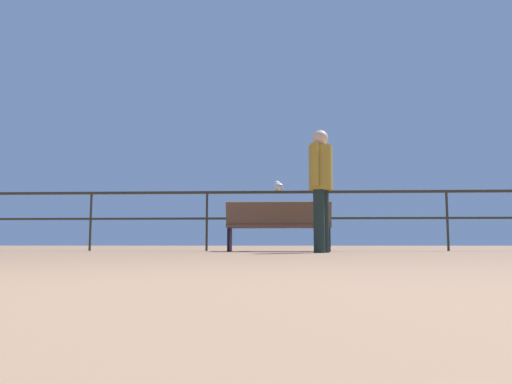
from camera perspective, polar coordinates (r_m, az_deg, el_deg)
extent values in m
plane|color=#956E51|center=(1.24, -9.13, -12.12)|extent=(60.00, 60.00, 0.00)
cube|color=#322D1E|center=(9.21, 1.16, -0.03)|extent=(24.43, 0.05, 0.05)
cube|color=#322D1E|center=(9.17, 1.16, -3.09)|extent=(24.43, 0.04, 0.04)
cylinder|color=#322D1E|center=(9.84, -18.66, -3.29)|extent=(0.04, 0.04, 1.09)
cylinder|color=#322D1E|center=(9.26, -5.73, -3.43)|extent=(0.04, 0.04, 1.09)
cylinder|color=#322D1E|center=(9.20, 8.10, -3.38)|extent=(0.04, 0.04, 1.09)
cylinder|color=#322D1E|center=(9.67, 21.35, -3.15)|extent=(0.04, 0.04, 1.09)
cube|color=brown|center=(8.41, 2.64, -4.02)|extent=(1.76, 0.49, 0.05)
cube|color=brown|center=(8.20, 2.62, -2.55)|extent=(1.76, 0.13, 0.41)
cube|color=black|center=(8.44, 8.37, -5.41)|extent=(0.04, 0.43, 0.42)
cube|color=black|center=(8.64, 8.22, -3.09)|extent=(0.04, 0.34, 0.04)
cube|color=black|center=(8.45, -3.08, -5.47)|extent=(0.04, 0.43, 0.42)
cube|color=black|center=(8.65, -2.93, -3.14)|extent=(0.04, 0.34, 0.04)
cylinder|color=black|center=(7.35, 7.84, -3.42)|extent=(0.17, 0.17, 0.92)
cylinder|color=black|center=(7.18, 7.34, -3.37)|extent=(0.17, 0.17, 0.92)
cylinder|color=#B2872A|center=(7.34, 7.51, 2.77)|extent=(0.35, 0.35, 0.66)
cylinder|color=#B2872A|center=(7.56, 8.15, 2.67)|extent=(0.12, 0.12, 0.62)
cylinder|color=#B2872A|center=(7.13, 6.83, 3.17)|extent=(0.12, 0.12, 0.62)
sphere|color=beige|center=(7.42, 7.46, 6.20)|extent=(0.24, 0.24, 0.24)
ellipsoid|color=silver|center=(9.21, 2.65, 0.60)|extent=(0.23, 0.31, 0.15)
ellipsoid|color=gray|center=(9.22, 2.65, 0.74)|extent=(0.18, 0.27, 0.05)
sphere|color=silver|center=(9.34, 2.46, 0.93)|extent=(0.12, 0.12, 0.12)
cone|color=gold|center=(9.42, 2.33, 0.87)|extent=(0.06, 0.06, 0.05)
cube|color=gray|center=(9.07, 2.88, 0.75)|extent=(0.09, 0.11, 0.02)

